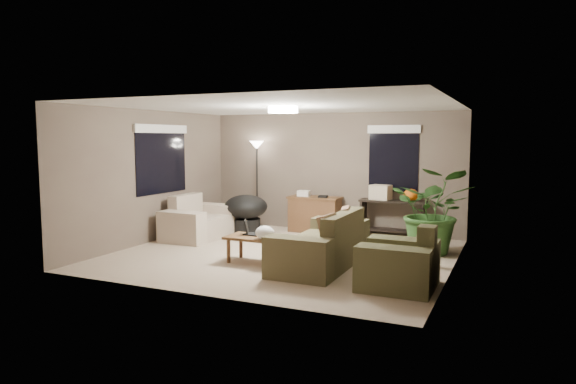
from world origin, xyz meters
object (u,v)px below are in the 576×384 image
at_px(armchair, 400,265).
at_px(coffee_table, 258,240).
at_px(cat_scratching_post, 424,253).
at_px(floor_lamp, 257,155).
at_px(console_table, 393,216).
at_px(papasan_chair, 246,211).
at_px(loveseat, 199,223).
at_px(desk, 315,214).
at_px(main_sofa, 324,247).
at_px(houseplant, 434,220).

bearing_deg(armchair, coffee_table, 169.23).
height_order(armchair, cat_scratching_post, armchair).
bearing_deg(floor_lamp, cat_scratching_post, -28.05).
xyz_separation_m(coffee_table, console_table, (1.49, 2.93, 0.08)).
relative_size(papasan_chair, cat_scratching_post, 2.37).
bearing_deg(loveseat, armchair, -22.50).
bearing_deg(armchair, desk, 126.85).
xyz_separation_m(main_sofa, loveseat, (-3.06, 1.12, 0.00)).
height_order(main_sofa, loveseat, same).
distance_m(main_sofa, loveseat, 3.25).
bearing_deg(armchair, cat_scratching_post, 84.64).
distance_m(coffee_table, desk, 2.87).
distance_m(main_sofa, papasan_chair, 3.14).
height_order(armchair, papasan_chair, armchair).
xyz_separation_m(floor_lamp, cat_scratching_post, (4.00, -2.13, -1.38)).
xyz_separation_m(armchair, console_table, (-0.85, 3.38, 0.14)).
height_order(houseplant, cat_scratching_post, houseplant).
height_order(coffee_table, papasan_chair, papasan_chair).
xyz_separation_m(desk, floor_lamp, (-1.40, 0.06, 1.22)).
xyz_separation_m(loveseat, papasan_chair, (0.61, 0.83, 0.17)).
bearing_deg(desk, papasan_chair, -152.53).
bearing_deg(desk, loveseat, -141.56).
bearing_deg(floor_lamp, loveseat, -107.48).
distance_m(coffee_table, houseplant, 3.05).
bearing_deg(houseplant, floor_lamp, 164.17).
bearing_deg(floor_lamp, coffee_table, -62.26).
height_order(coffee_table, floor_lamp, floor_lamp).
xyz_separation_m(main_sofa, cat_scratching_post, (1.44, 0.55, -0.08)).
relative_size(loveseat, armchair, 1.60).
relative_size(armchair, desk, 0.91).
relative_size(loveseat, houseplant, 1.08).
xyz_separation_m(houseplant, cat_scratching_post, (0.01, -1.00, -0.36)).
bearing_deg(cat_scratching_post, houseplant, 90.74).
bearing_deg(loveseat, houseplant, 5.53).
height_order(loveseat, console_table, loveseat).
height_order(console_table, floor_lamp, floor_lamp).
bearing_deg(armchair, floor_lamp, 138.99).
bearing_deg(houseplant, main_sofa, -132.55).
xyz_separation_m(loveseat, cat_scratching_post, (4.49, -0.57, -0.08)).
bearing_deg(papasan_chair, loveseat, -126.14).
bearing_deg(coffee_table, console_table, 63.09).
bearing_deg(console_table, papasan_chair, -165.94).
bearing_deg(loveseat, main_sofa, -20.09).
relative_size(coffee_table, houseplant, 0.67).
height_order(armchair, desk, armchair).
xyz_separation_m(armchair, desk, (-2.48, 3.31, 0.08)).
xyz_separation_m(desk, papasan_chair, (-1.28, -0.67, 0.09)).
bearing_deg(loveseat, papasan_chair, 53.86).
bearing_deg(cat_scratching_post, floor_lamp, 151.95).
relative_size(coffee_table, cat_scratching_post, 2.00).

